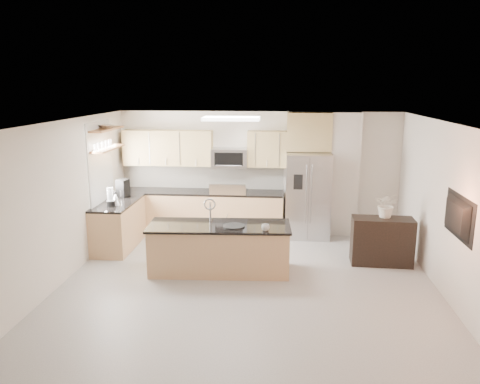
# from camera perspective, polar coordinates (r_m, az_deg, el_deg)

# --- Properties ---
(floor) EXTENTS (6.50, 6.50, 0.00)m
(floor) POSITION_cam_1_polar(r_m,az_deg,el_deg) (7.45, 0.77, -12.06)
(floor) COLOR #AEAAA6
(floor) RESTS_ON ground
(ceiling) EXTENTS (6.00, 6.50, 0.02)m
(ceiling) POSITION_cam_1_polar(r_m,az_deg,el_deg) (6.77, 0.84, 8.31)
(ceiling) COLOR white
(ceiling) RESTS_ON wall_back
(wall_back) EXTENTS (6.00, 0.02, 2.60)m
(wall_back) POSITION_cam_1_polar(r_m,az_deg,el_deg) (10.16, 2.24, 2.46)
(wall_back) COLOR beige
(wall_back) RESTS_ON floor
(wall_front) EXTENTS (6.00, 0.02, 2.60)m
(wall_front) POSITION_cam_1_polar(r_m,az_deg,el_deg) (3.97, -2.98, -14.79)
(wall_front) COLOR beige
(wall_front) RESTS_ON floor
(wall_left) EXTENTS (0.02, 6.50, 2.60)m
(wall_left) POSITION_cam_1_polar(r_m,az_deg,el_deg) (7.81, -21.70, -1.66)
(wall_left) COLOR beige
(wall_left) RESTS_ON floor
(wall_right) EXTENTS (0.02, 6.50, 2.60)m
(wall_right) POSITION_cam_1_polar(r_m,az_deg,el_deg) (7.40, 24.66, -2.71)
(wall_right) COLOR beige
(wall_right) RESTS_ON floor
(back_counter) EXTENTS (3.55, 0.66, 1.44)m
(back_counter) POSITION_cam_1_polar(r_m,az_deg,el_deg) (10.17, -4.81, -2.34)
(back_counter) COLOR tan
(back_counter) RESTS_ON floor
(left_counter) EXTENTS (0.66, 1.50, 0.92)m
(left_counter) POSITION_cam_1_polar(r_m,az_deg,el_deg) (9.54, -14.58, -3.84)
(left_counter) COLOR tan
(left_counter) RESTS_ON floor
(range) EXTENTS (0.76, 0.64, 1.14)m
(range) POSITION_cam_1_polar(r_m,az_deg,el_deg) (10.07, -1.32, -2.45)
(range) COLOR black
(range) RESTS_ON floor
(upper_cabinets) EXTENTS (3.50, 0.33, 0.75)m
(upper_cabinets) POSITION_cam_1_polar(r_m,az_deg,el_deg) (10.07, -5.24, 5.35)
(upper_cabinets) COLOR tan
(upper_cabinets) RESTS_ON wall_back
(microwave) EXTENTS (0.76, 0.40, 0.40)m
(microwave) POSITION_cam_1_polar(r_m,az_deg,el_deg) (9.95, -1.27, 4.18)
(microwave) COLOR #A8A8AA
(microwave) RESTS_ON upper_cabinets
(refrigerator) EXTENTS (0.92, 0.78, 1.78)m
(refrigerator) POSITION_cam_1_polar(r_m,az_deg,el_deg) (9.88, 8.25, -0.40)
(refrigerator) COLOR #A8A8AA
(refrigerator) RESTS_ON floor
(partition_column) EXTENTS (0.60, 0.30, 2.60)m
(partition_column) POSITION_cam_1_polar(r_m,az_deg,el_deg) (10.08, 12.58, 2.08)
(partition_column) COLOR beige
(partition_column) RESTS_ON floor
(window) EXTENTS (0.04, 1.15, 1.65)m
(window) POSITION_cam_1_polar(r_m,az_deg,el_deg) (9.38, -16.73, 3.22)
(window) COLOR white
(window) RESTS_ON wall_left
(shelf_lower) EXTENTS (0.30, 1.20, 0.04)m
(shelf_lower) POSITION_cam_1_polar(r_m,az_deg,el_deg) (9.39, -15.90, 5.13)
(shelf_lower) COLOR #9A663D
(shelf_lower) RESTS_ON wall_left
(shelf_upper) EXTENTS (0.30, 1.20, 0.04)m
(shelf_upper) POSITION_cam_1_polar(r_m,az_deg,el_deg) (9.35, -16.04, 7.37)
(shelf_upper) COLOR #9A663D
(shelf_upper) RESTS_ON wall_left
(ceiling_fixture) EXTENTS (1.00, 0.50, 0.06)m
(ceiling_fixture) POSITION_cam_1_polar(r_m,az_deg,el_deg) (8.40, -1.06, 8.94)
(ceiling_fixture) COLOR white
(ceiling_fixture) RESTS_ON ceiling
(island) EXTENTS (2.45, 1.01, 1.26)m
(island) POSITION_cam_1_polar(r_m,az_deg,el_deg) (8.07, -2.53, -6.83)
(island) COLOR tan
(island) RESTS_ON floor
(credenza) EXTENTS (1.08, 0.48, 0.85)m
(credenza) POSITION_cam_1_polar(r_m,az_deg,el_deg) (8.75, 16.91, -5.76)
(credenza) COLOR black
(credenza) RESTS_ON floor
(cup) EXTENTS (0.17, 0.17, 0.10)m
(cup) POSITION_cam_1_polar(r_m,az_deg,el_deg) (7.62, 3.12, -4.35)
(cup) COLOR silver
(cup) RESTS_ON island
(platter) EXTENTS (0.43, 0.43, 0.02)m
(platter) POSITION_cam_1_polar(r_m,az_deg,el_deg) (7.83, -0.74, -4.17)
(platter) COLOR black
(platter) RESTS_ON island
(blender) EXTENTS (0.15, 0.15, 0.36)m
(blender) POSITION_cam_1_polar(r_m,az_deg,el_deg) (9.07, -15.52, -0.73)
(blender) COLOR black
(blender) RESTS_ON left_counter
(kettle) EXTENTS (0.20, 0.20, 0.25)m
(kettle) POSITION_cam_1_polar(r_m,az_deg,el_deg) (9.19, -14.91, -0.80)
(kettle) COLOR #A8A8AA
(kettle) RESTS_ON left_counter
(coffee_maker) EXTENTS (0.24, 0.27, 0.36)m
(coffee_maker) POSITION_cam_1_polar(r_m,az_deg,el_deg) (9.77, -14.09, 0.39)
(coffee_maker) COLOR black
(coffee_maker) RESTS_ON left_counter
(bowl) EXTENTS (0.49, 0.49, 0.09)m
(bowl) POSITION_cam_1_polar(r_m,az_deg,el_deg) (9.35, -16.05, 7.76)
(bowl) COLOR #A8A8AA
(bowl) RESTS_ON shelf_upper
(flower_vase) EXTENTS (0.77, 0.71, 0.70)m
(flower_vase) POSITION_cam_1_polar(r_m,az_deg,el_deg) (8.61, 17.55, -0.73)
(flower_vase) COLOR beige
(flower_vase) RESTS_ON credenza
(television) EXTENTS (0.14, 1.08, 0.62)m
(television) POSITION_cam_1_polar(r_m,az_deg,el_deg) (7.18, 24.53, -2.75)
(television) COLOR black
(television) RESTS_ON wall_right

